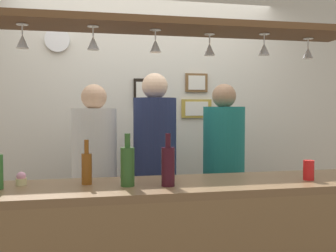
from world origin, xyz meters
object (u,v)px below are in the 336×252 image
at_px(bottle_wine_dark_red, 168,165).
at_px(picture_frame_crest, 143,92).
at_px(cupcake, 21,179).
at_px(bottle_champagne_green, 128,165).
at_px(wall_clock, 57,40).
at_px(picture_frame_upper_small, 196,83).
at_px(person_left_white_patterned_shirt, 95,170).
at_px(drink_can, 309,170).
at_px(picture_frame_lower_pair, 196,109).
at_px(bottle_beer_amber_tall, 87,167).
at_px(person_middle_navy_shirt, 155,160).
at_px(person_right_teal_shirt, 224,165).

xyz_separation_m(bottle_wine_dark_red, picture_frame_crest, (0.06, 1.49, 0.48)).
relative_size(cupcake, picture_frame_crest, 0.30).
height_order(bottle_champagne_green, wall_clock, wall_clock).
bearing_deg(picture_frame_upper_small, cupcake, -137.34).
xyz_separation_m(person_left_white_patterned_shirt, bottle_champagne_green, (0.18, -0.82, 0.15)).
bearing_deg(picture_frame_crest, drink_can, -60.87).
distance_m(bottle_wine_dark_red, cupcake, 0.85).
bearing_deg(wall_clock, cupcake, -94.72).
xyz_separation_m(drink_can, picture_frame_crest, (-0.82, 1.48, 0.53)).
xyz_separation_m(cupcake, picture_frame_upper_small, (1.41, 1.30, 0.66)).
xyz_separation_m(picture_frame_crest, picture_frame_upper_small, (0.52, 0.00, 0.10)).
bearing_deg(drink_can, picture_frame_lower_pair, 101.49).
bearing_deg(picture_frame_upper_small, bottle_beer_amber_tall, -127.72).
distance_m(person_left_white_patterned_shirt, person_middle_navy_shirt, 0.47).
bearing_deg(person_left_white_patterned_shirt, bottle_beer_amber_tall, -94.11).
relative_size(person_middle_navy_shirt, picture_frame_lower_pair, 5.82).
bearing_deg(bottle_beer_amber_tall, wall_clock, 101.10).
xyz_separation_m(bottle_champagne_green, picture_frame_lower_pair, (0.81, 1.44, 0.32)).
distance_m(person_middle_navy_shirt, cupcake, 1.12).
distance_m(person_left_white_patterned_shirt, picture_frame_upper_small, 1.37).
bearing_deg(bottle_champagne_green, person_left_white_patterned_shirt, 102.10).
bearing_deg(picture_frame_lower_pair, picture_frame_crest, 180.00).
bearing_deg(picture_frame_lower_pair, person_left_white_patterned_shirt, -147.83).
distance_m(bottle_champagne_green, picture_frame_upper_small, 1.75).
distance_m(bottle_champagne_green, wall_clock, 1.78).
xyz_separation_m(drink_can, picture_frame_lower_pair, (-0.30, 1.48, 0.38)).
relative_size(person_right_teal_shirt, cupcake, 21.41).
height_order(person_left_white_patterned_shirt, drink_can, person_left_white_patterned_shirt).
bearing_deg(picture_frame_crest, bottle_champagne_green, -101.32).
height_order(picture_frame_lower_pair, picture_frame_crest, picture_frame_crest).
relative_size(bottle_beer_amber_tall, cupcake, 3.33).
bearing_deg(picture_frame_upper_small, bottle_champagne_green, -119.36).
height_order(picture_frame_crest, picture_frame_upper_small, picture_frame_upper_small).
distance_m(bottle_champagne_green, bottle_beer_amber_tall, 0.25).
relative_size(picture_frame_crest, wall_clock, 1.18).
xyz_separation_m(person_middle_navy_shirt, drink_can, (0.82, -0.86, 0.03)).
bearing_deg(person_right_teal_shirt, bottle_champagne_green, -136.69).
height_order(person_left_white_patterned_shirt, cupcake, person_left_white_patterned_shirt).
relative_size(person_left_white_patterned_shirt, picture_frame_lower_pair, 5.51).
xyz_separation_m(person_right_teal_shirt, picture_frame_upper_small, (-0.06, 0.62, 0.71)).
relative_size(person_middle_navy_shirt, drink_can, 14.32).
bearing_deg(wall_clock, picture_frame_upper_small, 0.27).
height_order(picture_frame_crest, wall_clock, wall_clock).
distance_m(person_middle_navy_shirt, bottle_beer_amber_tall, 0.89).
height_order(person_left_white_patterned_shirt, person_middle_navy_shirt, person_middle_navy_shirt).
height_order(person_left_white_patterned_shirt, bottle_champagne_green, person_left_white_patterned_shirt).
bearing_deg(wall_clock, person_middle_navy_shirt, -38.07).
xyz_separation_m(bottle_champagne_green, bottle_beer_amber_tall, (-0.23, 0.10, -0.02)).
height_order(bottle_champagne_green, drink_can, bottle_champagne_green).
distance_m(person_right_teal_shirt, picture_frame_lower_pair, 0.78).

